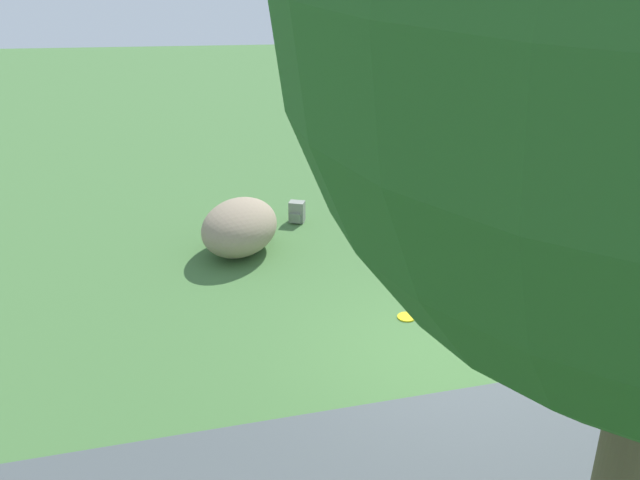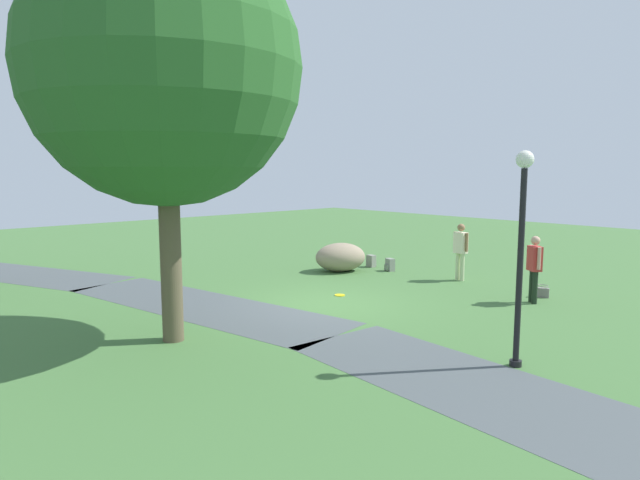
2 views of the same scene
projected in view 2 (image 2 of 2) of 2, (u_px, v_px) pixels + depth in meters
ground_plane at (320, 305)px, 13.20m from camera, size 48.00×48.00×0.00m
footpath_segment_near at (522, 404)px, 7.63m from camera, size 8.15×2.86×0.01m
footpath_segment_mid at (200, 305)px, 13.16m from camera, size 8.26×3.50×0.01m
footpath_segment_far at (12, 273)px, 17.27m from camera, size 8.26×5.10×0.01m
large_shade_tree at (164, 69)px, 9.84m from camera, size 4.95×4.95×7.48m
lamp_post at (521, 235)px, 8.82m from camera, size 0.28×0.28×3.52m
lawn_boulder at (340, 257)px, 17.52m from camera, size 1.74×1.96×0.91m
woman_with_handbag at (534, 265)px, 13.28m from camera, size 0.43×0.41×1.64m
man_near_boulder at (461, 248)px, 16.00m from camera, size 0.52×0.29×1.66m
handbag_on_grass at (542, 292)px, 13.98m from camera, size 0.35×0.35×0.31m
backpack_by_boulder at (390, 265)px, 17.60m from camera, size 0.33×0.32×0.40m
spare_backpack_on_lawn at (371, 261)px, 18.33m from camera, size 0.30×0.28×0.40m
frisbee_on_grass at (340, 295)px, 14.19m from camera, size 0.27×0.27×0.02m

